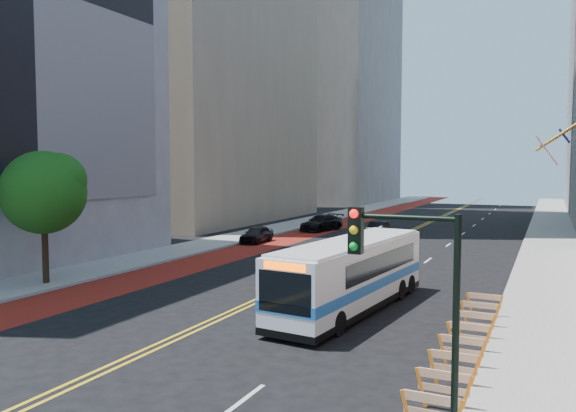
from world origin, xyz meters
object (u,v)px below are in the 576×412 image
at_px(street_tree, 45,189).
at_px(car_b, 378,230).
at_px(transit_bus, 352,274).
at_px(car_c, 321,223).
at_px(traffic_signal, 410,285).
at_px(car_a, 257,234).

height_order(street_tree, car_b, street_tree).
relative_size(transit_bus, car_c, 2.14).
distance_m(traffic_signal, transit_bus, 12.72).
xyz_separation_m(traffic_signal, car_a, (-18.71, 28.40, -3.06)).
height_order(street_tree, car_c, street_tree).
height_order(car_a, car_b, car_a).
relative_size(street_tree, car_b, 1.66).
height_order(transit_bus, car_a, transit_bus).
xyz_separation_m(traffic_signal, car_c, (-17.16, 38.46, -2.98)).
xyz_separation_m(transit_bus, car_c, (-12.14, 26.97, -0.81)).
xyz_separation_m(transit_bus, car_b, (-5.90, 24.31, -0.89)).
bearing_deg(transit_bus, traffic_signal, -60.54).
bearing_deg(car_c, car_a, -85.44).
bearing_deg(street_tree, car_c, 83.10).
distance_m(street_tree, car_a, 19.42).
height_order(car_a, car_c, car_c).
bearing_deg(traffic_signal, car_b, 106.95).
height_order(street_tree, transit_bus, street_tree).
bearing_deg(car_c, traffic_signal, -52.62).
relative_size(transit_bus, car_a, 2.81).
relative_size(traffic_signal, transit_bus, 0.46).
distance_m(street_tree, traffic_signal, 22.79).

